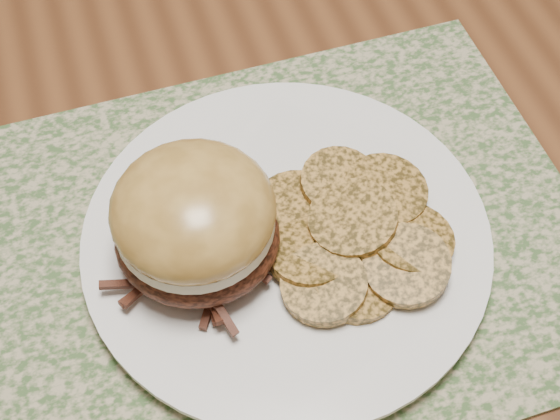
% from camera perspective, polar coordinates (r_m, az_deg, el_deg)
% --- Properties ---
extents(ground, '(3.50, 3.50, 0.00)m').
position_cam_1_polar(ground, '(1.34, 9.51, -10.23)').
color(ground, '#58341E').
rests_on(ground, ground).
extents(dining_table, '(1.50, 0.90, 0.75)m').
position_cam_1_polar(dining_table, '(0.79, 16.25, 10.09)').
color(dining_table, brown).
rests_on(dining_table, ground).
extents(placemat, '(0.45, 0.33, 0.00)m').
position_cam_1_polar(placemat, '(0.54, -1.17, -2.71)').
color(placemat, '#3F5E30').
rests_on(placemat, dining_table).
extents(dinner_plate, '(0.26, 0.26, 0.02)m').
position_cam_1_polar(dinner_plate, '(0.53, 0.47, -2.15)').
color(dinner_plate, white).
rests_on(dinner_plate, placemat).
extents(pork_sandwich, '(0.14, 0.13, 0.08)m').
position_cam_1_polar(pork_sandwich, '(0.48, -6.25, -0.85)').
color(pork_sandwich, black).
rests_on(pork_sandwich, dinner_plate).
extents(roasted_potatoes, '(0.14, 0.15, 0.03)m').
position_cam_1_polar(roasted_potatoes, '(0.52, 5.59, -1.60)').
color(roasted_potatoes, '#B37E34').
rests_on(roasted_potatoes, dinner_plate).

